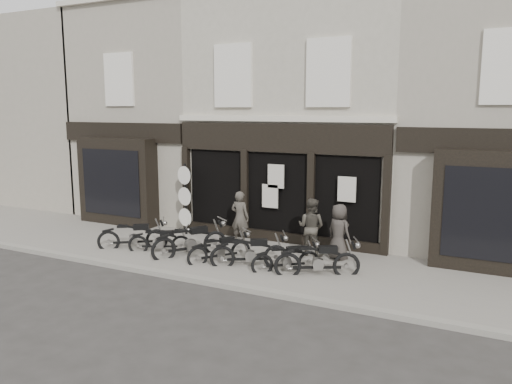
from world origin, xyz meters
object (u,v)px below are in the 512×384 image
at_px(motorcycle_1, 160,243).
at_px(motorcycle_4, 250,255).
at_px(motorcycle_5, 287,261).
at_px(man_left, 240,217).
at_px(motorcycle_0, 134,238).
at_px(motorcycle_2, 191,244).
at_px(man_right, 339,232).
at_px(man_centre, 311,227).
at_px(motorcycle_6, 318,263).
at_px(advert_sign_post, 185,202).
at_px(motorcycle_3, 220,252).

relative_size(motorcycle_1, motorcycle_4, 0.91).
distance_m(motorcycle_5, man_left, 3.03).
bearing_deg(motorcycle_0, motorcycle_2, -31.35).
relative_size(motorcycle_2, man_right, 1.28).
bearing_deg(man_centre, motorcycle_6, 120.33).
height_order(motorcycle_5, advert_sign_post, advert_sign_post).
height_order(motorcycle_1, motorcycle_3, motorcycle_3).
relative_size(man_centre, advert_sign_post, 0.66).
height_order(motorcycle_6, man_centre, man_centre).
bearing_deg(advert_sign_post, motorcycle_1, -63.72).
bearing_deg(motorcycle_3, man_right, -24.59).
relative_size(motorcycle_0, man_left, 1.11).
distance_m(motorcycle_4, man_centre, 2.09).
bearing_deg(motorcycle_4, motorcycle_2, 146.69).
relative_size(motorcycle_2, man_left, 1.21).
bearing_deg(motorcycle_4, man_left, 95.28).
bearing_deg(man_left, motorcycle_1, 48.18).
xyz_separation_m(motorcycle_2, advert_sign_post, (-1.52, 1.96, 0.79)).
distance_m(motorcycle_1, motorcycle_6, 4.97).
bearing_deg(motorcycle_5, motorcycle_2, 139.49).
height_order(motorcycle_3, man_left, man_left).
distance_m(motorcycle_0, motorcycle_1, 0.98).
distance_m(motorcycle_5, motorcycle_6, 0.88).
bearing_deg(motorcycle_2, man_left, 13.51).
distance_m(motorcycle_0, motorcycle_3, 3.07).
xyz_separation_m(motorcycle_3, man_centre, (2.10, 1.64, 0.59)).
relative_size(motorcycle_0, motorcycle_4, 0.96).
distance_m(motorcycle_3, man_centre, 2.73).
bearing_deg(advert_sign_post, motorcycle_4, -17.53).
bearing_deg(motorcycle_2, motorcycle_5, -55.66).
bearing_deg(man_right, motorcycle_0, 39.87).
xyz_separation_m(motorcycle_2, man_right, (4.00, 1.53, 0.47)).
distance_m(man_left, advert_sign_post, 2.24).
distance_m(motorcycle_3, man_left, 1.98).
distance_m(man_left, man_centre, 2.47).
distance_m(motorcycle_0, motorcycle_2, 2.02).
bearing_deg(motorcycle_3, motorcycle_6, -52.18).
xyz_separation_m(motorcycle_6, man_centre, (-0.78, 1.57, 0.54)).
bearing_deg(motorcycle_0, motorcycle_3, -34.47).
bearing_deg(motorcycle_1, man_centre, -4.47).
relative_size(motorcycle_5, man_left, 0.93).
distance_m(motorcycle_0, motorcycle_4, 4.03).
distance_m(motorcycle_4, man_left, 2.36).
xyz_separation_m(motorcycle_2, motorcycle_5, (3.06, -0.04, -0.09)).
bearing_deg(man_right, motorcycle_1, 42.24).
height_order(motorcycle_6, man_right, man_right).
relative_size(motorcycle_0, motorcycle_6, 0.91).
xyz_separation_m(motorcycle_6, man_right, (0.06, 1.56, 0.49)).
relative_size(motorcycle_5, man_right, 0.99).
bearing_deg(motorcycle_1, motorcycle_2, -20.95).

